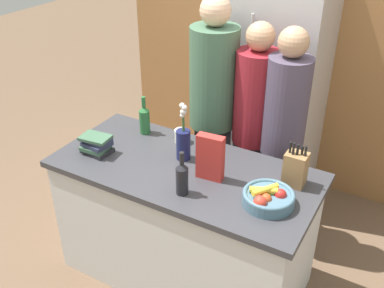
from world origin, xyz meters
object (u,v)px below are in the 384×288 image
at_px(book_stack, 96,144).
at_px(person_in_blue, 254,122).
at_px(bottle_vinegar, 182,177).
at_px(flower_vase, 183,140).
at_px(fruit_bowl, 268,197).
at_px(cereal_box, 210,157).
at_px(person_at_sink, 213,105).
at_px(coffee_mug, 181,136).
at_px(refrigerator, 270,87).
at_px(bottle_oil, 145,119).
at_px(person_in_red_tee, 283,132).
at_px(knife_block, 295,169).

distance_m(book_stack, person_in_blue, 1.11).
bearing_deg(book_stack, bottle_vinegar, -8.34).
bearing_deg(flower_vase, person_in_blue, 68.61).
distance_m(fruit_bowl, cereal_box, 0.41).
relative_size(flower_vase, cereal_box, 1.36).
distance_m(bottle_vinegar, person_at_sink, 0.91).
bearing_deg(fruit_bowl, person_in_blue, 118.19).
relative_size(fruit_bowl, flower_vase, 0.74).
distance_m(coffee_mug, book_stack, 0.56).
relative_size(flower_vase, coffee_mug, 3.20).
bearing_deg(refrigerator, fruit_bowl, -68.89).
bearing_deg(fruit_bowl, bottle_vinegar, -162.36).
height_order(refrigerator, fruit_bowl, refrigerator).
relative_size(fruit_bowl, bottle_vinegar, 1.06).
xyz_separation_m(cereal_box, person_at_sink, (-0.32, 0.66, -0.01)).
distance_m(flower_vase, person_in_blue, 0.64).
xyz_separation_m(refrigerator, person_at_sink, (-0.21, -0.59, 0.03)).
height_order(coffee_mug, person_in_blue, person_in_blue).
bearing_deg(bottle_oil, person_at_sink, 49.93).
xyz_separation_m(fruit_bowl, book_stack, (-1.17, -0.04, 0.02)).
xyz_separation_m(coffee_mug, person_in_red_tee, (0.59, 0.36, 0.02)).
relative_size(refrigerator, bottle_oil, 7.21).
height_order(cereal_box, person_at_sink, person_at_sink).
relative_size(refrigerator, book_stack, 9.65).
height_order(fruit_bowl, flower_vase, flower_vase).
relative_size(refrigerator, person_at_sink, 1.10).
height_order(knife_block, book_stack, knife_block).
bearing_deg(person_in_red_tee, knife_block, -80.85).
distance_m(flower_vase, person_at_sink, 0.56).
bearing_deg(person_at_sink, person_in_red_tee, -29.86).
xyz_separation_m(coffee_mug, bottle_oil, (-0.28, -0.02, 0.06)).
xyz_separation_m(fruit_bowl, flower_vase, (-0.64, 0.18, 0.09)).
bearing_deg(person_in_red_tee, book_stack, -160.57).
xyz_separation_m(cereal_box, person_in_blue, (-0.02, 0.70, -0.09)).
xyz_separation_m(coffee_mug, book_stack, (-0.40, -0.39, 0.01)).
bearing_deg(bottle_oil, person_in_red_tee, 23.47).
relative_size(bottle_oil, person_at_sink, 0.15).
xyz_separation_m(person_in_blue, person_in_red_tee, (0.24, -0.05, 0.01)).
height_order(refrigerator, flower_vase, refrigerator).
height_order(fruit_bowl, cereal_box, cereal_box).
bearing_deg(refrigerator, bottle_oil, -118.82).
xyz_separation_m(knife_block, cereal_box, (-0.46, -0.19, 0.04)).
relative_size(knife_block, cereal_box, 0.98).
distance_m(fruit_bowl, flower_vase, 0.67).
distance_m(knife_block, cereal_box, 0.49).
relative_size(bottle_oil, person_in_blue, 0.17).
bearing_deg(coffee_mug, refrigerator, 75.14).
relative_size(coffee_mug, bottle_vinegar, 0.45).
distance_m(coffee_mug, bottle_oil, 0.29).
height_order(book_stack, bottle_oil, bottle_oil).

